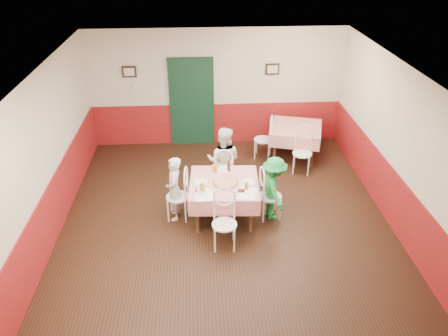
{
  "coord_description": "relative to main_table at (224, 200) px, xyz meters",
  "views": [
    {
      "loc": [
        -0.44,
        -6.42,
        4.82
      ],
      "look_at": [
        -0.03,
        0.26,
        1.05
      ],
      "focal_mm": 35.0,
      "sensor_mm": 36.0,
      "label": 1
    }
  ],
  "objects": [
    {
      "name": "floor",
      "position": [
        0.03,
        -0.26,
        -0.38
      ],
      "size": [
        7.0,
        7.0,
        0.0
      ],
      "primitive_type": "plane",
      "color": "black",
      "rests_on": "ground"
    },
    {
      "name": "ceiling",
      "position": [
        0.03,
        -0.26,
        2.42
      ],
      "size": [
        7.0,
        7.0,
        0.0
      ],
      "primitive_type": "plane",
      "color": "white",
      "rests_on": "back_wall"
    },
    {
      "name": "back_wall",
      "position": [
        0.03,
        3.24,
        1.02
      ],
      "size": [
        6.0,
        0.1,
        2.8
      ],
      "primitive_type": "cube",
      "color": "beige",
      "rests_on": "ground"
    },
    {
      "name": "front_wall",
      "position": [
        0.03,
        -3.76,
        1.02
      ],
      "size": [
        6.0,
        0.1,
        2.8
      ],
      "primitive_type": "cube",
      "color": "beige",
      "rests_on": "ground"
    },
    {
      "name": "left_wall",
      "position": [
        -2.97,
        -0.26,
        1.02
      ],
      "size": [
        0.1,
        7.0,
        2.8
      ],
      "primitive_type": "cube",
      "color": "beige",
      "rests_on": "ground"
    },
    {
      "name": "right_wall",
      "position": [
        3.03,
        -0.26,
        1.02
      ],
      "size": [
        0.1,
        7.0,
        2.8
      ],
      "primitive_type": "cube",
      "color": "beige",
      "rests_on": "ground"
    },
    {
      "name": "wainscot_back",
      "position": [
        0.03,
        3.23,
        0.12
      ],
      "size": [
        6.0,
        0.03,
        1.0
      ],
      "primitive_type": "cube",
      "color": "maroon",
      "rests_on": "ground"
    },
    {
      "name": "wainscot_left",
      "position": [
        -2.96,
        -0.26,
        0.12
      ],
      "size": [
        0.03,
        7.0,
        1.0
      ],
      "primitive_type": "cube",
      "color": "maroon",
      "rests_on": "ground"
    },
    {
      "name": "wainscot_right",
      "position": [
        3.01,
        -0.26,
        0.12
      ],
      "size": [
        0.03,
        7.0,
        1.0
      ],
      "primitive_type": "cube",
      "color": "maroon",
      "rests_on": "ground"
    },
    {
      "name": "door",
      "position": [
        -0.57,
        3.19,
        0.68
      ],
      "size": [
        0.96,
        0.06,
        2.1
      ],
      "primitive_type": "cube",
      "color": "black",
      "rests_on": "ground"
    },
    {
      "name": "picture_left",
      "position": [
        -1.97,
        3.19,
        1.48
      ],
      "size": [
        0.32,
        0.03,
        0.26
      ],
      "primitive_type": "cube",
      "color": "black",
      "rests_on": "back_wall"
    },
    {
      "name": "picture_right",
      "position": [
        1.33,
        3.19,
        1.48
      ],
      "size": [
        0.32,
        0.03,
        0.26
      ],
      "primitive_type": "cube",
      "color": "black",
      "rests_on": "back_wall"
    },
    {
      "name": "thermostat",
      "position": [
        -1.87,
        3.19,
        1.12
      ],
      "size": [
        0.1,
        0.03,
        0.1
      ],
      "primitive_type": "cube",
      "color": "white",
      "rests_on": "back_wall"
    },
    {
      "name": "main_table",
      "position": [
        0.0,
        0.0,
        0.0
      ],
      "size": [
        1.28,
        1.28,
        0.77
      ],
      "primitive_type": "cube",
      "rotation": [
        0.0,
        0.0,
        -0.05
      ],
      "color": "red",
      "rests_on": "ground"
    },
    {
      "name": "second_table",
      "position": [
        1.8,
        2.34,
        0.0
      ],
      "size": [
        1.38,
        1.38,
        0.77
      ],
      "primitive_type": "cube",
      "rotation": [
        0.0,
        0.0,
        -0.28
      ],
      "color": "red",
      "rests_on": "ground"
    },
    {
      "name": "chair_left",
      "position": [
        -0.85,
        0.05,
        0.08
      ],
      "size": [
        0.47,
        0.47,
        0.9
      ],
      "primitive_type": null,
      "rotation": [
        0.0,
        0.0,
        -1.69
      ],
      "color": "white",
      "rests_on": "ground"
    },
    {
      "name": "chair_right",
      "position": [
        0.85,
        -0.05,
        0.08
      ],
      "size": [
        0.45,
        0.45,
        0.9
      ],
      "primitive_type": null,
      "rotation": [
        0.0,
        0.0,
        1.65
      ],
      "color": "white",
      "rests_on": "ground"
    },
    {
      "name": "chair_far",
      "position": [
        0.05,
        0.85,
        0.08
      ],
      "size": [
        0.43,
        0.43,
        0.9
      ],
      "primitive_type": null,
      "rotation": [
        0.0,
        0.0,
        3.11
      ],
      "color": "white",
      "rests_on": "ground"
    },
    {
      "name": "chair_near",
      "position": [
        -0.05,
        -0.85,
        0.08
      ],
      "size": [
        0.44,
        0.44,
        0.9
      ],
      "primitive_type": null,
      "rotation": [
        0.0,
        0.0,
        -0.05
      ],
      "color": "white",
      "rests_on": "ground"
    },
    {
      "name": "chair_second_a",
      "position": [
        1.05,
        2.34,
        0.08
      ],
      "size": [
        0.52,
        0.52,
        0.9
      ],
      "primitive_type": null,
      "rotation": [
        0.0,
        0.0,
        -1.85
      ],
      "color": "white",
      "rests_on": "ground"
    },
    {
      "name": "chair_second_b",
      "position": [
        1.8,
        1.59,
        0.08
      ],
      "size": [
        0.52,
        0.52,
        0.9
      ],
      "primitive_type": null,
      "rotation": [
        0.0,
        0.0,
        -0.28
      ],
      "color": "white",
      "rests_on": "ground"
    },
    {
      "name": "pizza",
      "position": [
        0.03,
        -0.04,
        0.4
      ],
      "size": [
        0.46,
        0.46,
        0.03
      ],
      "primitive_type": "cylinder",
      "rotation": [
        0.0,
        0.0,
        -0.05
      ],
      "color": "#B74723",
      "rests_on": "main_table"
    },
    {
      "name": "plate_left",
      "position": [
        -0.41,
        0.01,
        0.39
      ],
      "size": [
        0.26,
        0.26,
        0.01
      ],
      "primitive_type": "cylinder",
      "rotation": [
        0.0,
        0.0,
        -0.05
      ],
      "color": "white",
      "rests_on": "main_table"
    },
    {
      "name": "plate_right",
      "position": [
        0.43,
        -0.05,
        0.39
      ],
      "size": [
        0.26,
        0.26,
        0.01
      ],
      "primitive_type": "cylinder",
      "rotation": [
        0.0,
        0.0,
        -0.05
      ],
      "color": "white",
      "rests_on": "main_table"
    },
    {
      "name": "plate_far",
      "position": [
        0.02,
        0.44,
        0.39
      ],
      "size": [
        0.26,
        0.26,
        0.01
      ],
      "primitive_type": "cylinder",
      "rotation": [
        0.0,
        0.0,
        -0.05
      ],
      "color": "white",
      "rests_on": "main_table"
    },
    {
      "name": "glass_a",
      "position": [
        -0.39,
        -0.25,
        0.46
      ],
      "size": [
        0.08,
        0.08,
        0.14
      ],
      "primitive_type": "cylinder",
      "rotation": [
        0.0,
        0.0,
        -0.05
      ],
      "color": "#BF7219",
      "rests_on": "main_table"
    },
    {
      "name": "glass_b",
      "position": [
        0.38,
        -0.25,
        0.45
      ],
      "size": [
        0.07,
        0.07,
        0.13
      ],
      "primitive_type": "cylinder",
      "rotation": [
        0.0,
        0.0,
        -0.05
      ],
      "color": "#BF7219",
      "rests_on": "main_table"
    },
    {
      "name": "glass_c",
      "position": [
        -0.15,
        0.39,
        0.46
      ],
      "size": [
        0.08,
        0.08,
        0.15
      ],
      "primitive_type": "cylinder",
      "rotation": [
        0.0,
        0.0,
        -0.05
      ],
      "color": "#BF7219",
      "rests_on": "main_table"
    },
    {
      "name": "beer_bottle",
      "position": [
        0.11,
        0.39,
        0.49
      ],
      "size": [
        0.06,
        0.06,
        0.21
      ],
      "primitive_type": "cylinder",
      "rotation": [
        0.0,
        0.0,
        -0.05
      ],
      "color": "#381C0A",
      "rests_on": "main_table"
    },
    {
      "name": "shaker_a",
      "position": [
        -0.44,
        -0.41,
        0.43
      ],
      "size": [
        0.04,
        0.04,
        0.09
      ],
      "primitive_type": "cylinder",
      "rotation": [
        0.0,
        0.0,
        -0.05
      ],
      "color": "silver",
      "rests_on": "main_table"
    },
    {
      "name": "shaker_b",
      "position": [
        -0.36,
        -0.42,
        0.43
      ],
      "size": [
        0.04,
        0.04,
        0.09
      ],
      "primitive_type": "cylinder",
      "rotation": [
        0.0,
        0.0,
        -0.05
      ],
      "color": "silver",
      "rests_on": "main_table"
    },
    {
      "name": "shaker_c",
      "position": [
        -0.5,
        -0.31,
        0.43
      ],
      "size": [
        0.04,
        0.04,
        0.09
      ],
      "primitive_type": "cylinder",
      "rotation": [
        0.0,
        0.0,
        -0.05
      ],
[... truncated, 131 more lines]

